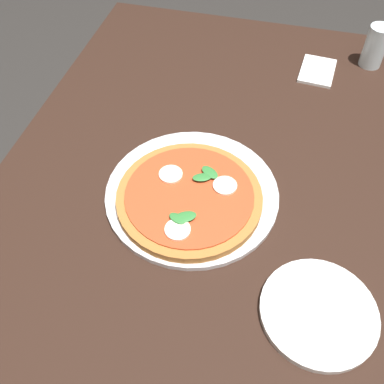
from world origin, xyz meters
name	(u,v)px	position (x,y,z in m)	size (l,w,h in m)	color
ground_plane	(205,349)	(0.00, 0.00, 0.00)	(6.00, 6.00, 0.00)	#2D2B28
dining_table	(211,242)	(0.00, 0.00, 0.68)	(1.58, 1.01, 0.77)	black
serving_tray	(192,193)	(-0.05, -0.06, 0.78)	(0.37, 0.37, 0.01)	silver
pizza	(189,197)	(-0.02, -0.06, 0.79)	(0.30, 0.30, 0.03)	#B27033
plate_white	(319,312)	(0.16, 0.22, 0.78)	(0.21, 0.21, 0.01)	white
napkin	(317,71)	(-0.56, 0.17, 0.78)	(0.13, 0.09, 0.01)	white
glass_cup	(375,46)	(-0.63, 0.31, 0.83)	(0.06, 0.06, 0.11)	silver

